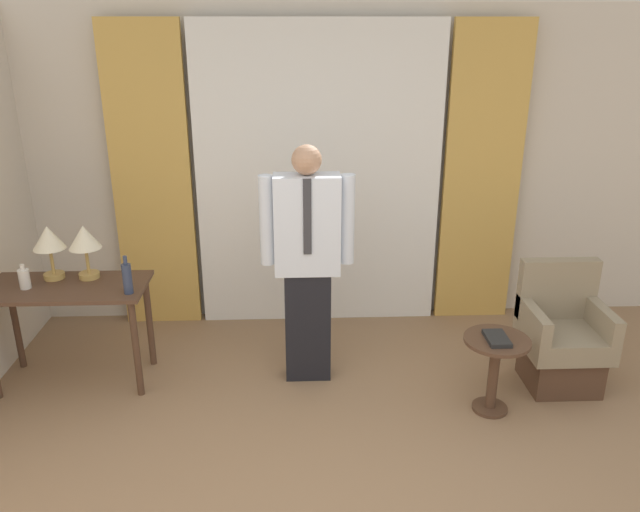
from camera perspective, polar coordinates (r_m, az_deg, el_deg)
The scene contains 13 objects.
wall_back at distance 5.43m, azimuth -0.19°, elevation 7.95°, with size 10.00×0.06×2.70m.
curtain_sheer_center at distance 5.31m, azimuth -0.13°, elevation 7.01°, with size 2.06×0.06×2.58m.
curtain_drape_left at distance 5.44m, azimuth -15.11°, elevation 6.62°, with size 0.66×0.06×2.58m.
curtain_drape_right at distance 5.55m, azimuth 14.57°, elevation 6.93°, with size 0.66×0.06×2.58m.
desk at distance 4.86m, azimuth -22.03°, elevation -3.88°, with size 1.14×0.56×0.78m.
table_lamp_left at distance 4.89m, azimuth -23.56°, elevation 1.25°, with size 0.23×0.23×0.40m.
table_lamp_right at distance 4.80m, azimuth -20.73°, elevation 1.31°, with size 0.23×0.23×0.40m.
bottle_near_edge at distance 4.86m, azimuth -25.42°, elevation -1.87°, with size 0.08×0.08×0.18m.
bottle_by_lamp at distance 4.49m, azimuth -17.22°, elevation -1.93°, with size 0.07×0.07×0.28m.
person at distance 4.45m, azimuth -1.17°, elevation -0.17°, with size 0.67×0.22×1.77m.
armchair at distance 4.95m, azimuth 21.20°, elevation -7.22°, with size 0.58×0.54×0.91m.
side_table at distance 4.45m, azimuth 15.68°, elevation -9.33°, with size 0.45×0.45×0.56m.
book at distance 4.34m, azimuth 15.87°, elevation -7.26°, with size 0.14×0.23×0.03m.
Camera 1 is at (-0.20, -2.28, 2.55)m, focal length 35.00 mm.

